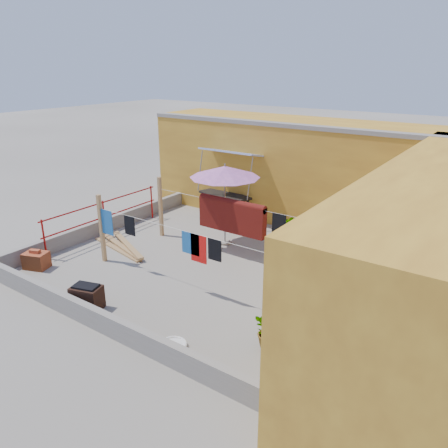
{
  "coord_description": "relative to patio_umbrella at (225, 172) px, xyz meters",
  "views": [
    {
      "loc": [
        6.04,
        -8.13,
        4.87
      ],
      "look_at": [
        0.13,
        0.3,
        1.07
      ],
      "focal_mm": 35.0,
      "sensor_mm": 36.0,
      "label": 1
    }
  ],
  "objects": [
    {
      "name": "white_basin",
      "position": [
        2.04,
        -4.57,
        -2.04
      ],
      "size": [
        0.52,
        0.52,
        0.09
      ],
      "color": "silver",
      "rests_on": "ground"
    },
    {
      "name": "wall_back",
      "position": [
        1.09,
        3.32,
        -0.48
      ],
      "size": [
        11.0,
        3.27,
        3.21
      ],
      "color": "gold",
      "rests_on": "ground"
    },
    {
      "name": "plant_back_b",
      "position": [
        4.08,
        1.04,
        -1.76
      ],
      "size": [
        0.41,
        0.41,
        0.67
      ],
      "primitive_type": "imported",
      "rotation": [
        0.0,
        0.0,
        1.48
      ],
      "color": "#175118",
      "rests_on": "ground"
    },
    {
      "name": "outdoor_table",
      "position": [
        -1.28,
        1.83,
        -1.35
      ],
      "size": [
        1.93,
        1.36,
        0.82
      ],
      "color": "black",
      "rests_on": "ground"
    },
    {
      "name": "plant_right_a",
      "position": [
        4.29,
        0.7,
        -1.71
      ],
      "size": [
        0.48,
        0.45,
        0.76
      ],
      "primitive_type": "imported",
      "rotation": [
        0.0,
        0.0,
        2.56
      ],
      "color": "#175118",
      "rests_on": "ground"
    },
    {
      "name": "green_hose",
      "position": [
        4.29,
        1.66,
        -2.06
      ],
      "size": [
        0.51,
        0.51,
        0.08
      ],
      "color": "#19731E",
      "rests_on": "ground"
    },
    {
      "name": "plant_back_a",
      "position": [
        1.53,
        1.19,
        -1.66
      ],
      "size": [
        1.01,
        0.97,
        0.87
      ],
      "primitive_type": "imported",
      "rotation": [
        0.0,
        0.0,
        0.5
      ],
      "color": "#175118",
      "rests_on": "ground"
    },
    {
      "name": "water_jug_a",
      "position": [
        3.5,
        -0.8,
        -1.95
      ],
      "size": [
        0.2,
        0.2,
        0.32
      ],
      "color": "silver",
      "rests_on": "ground"
    },
    {
      "name": "ground",
      "position": [
        0.59,
        -1.37,
        -2.09
      ],
      "size": [
        80.0,
        80.0,
        0.0
      ],
      "primitive_type": "plane",
      "color": "#9E998E",
      "rests_on": "ground"
    },
    {
      "name": "patio_umbrella",
      "position": [
        0.0,
        0.0,
        0.0
      ],
      "size": [
        2.39,
        2.39,
        2.33
      ],
      "color": "gray",
      "rests_on": "ground"
    },
    {
      "name": "brazier",
      "position": [
        -0.33,
        -4.57,
        -1.82
      ],
      "size": [
        0.71,
        0.57,
        0.55
      ],
      "color": "black",
      "rests_on": "ground"
    },
    {
      "name": "red_railing",
      "position": [
        -3.26,
        -1.57,
        -1.37
      ],
      "size": [
        0.05,
        4.2,
        1.1
      ],
      "color": "#9E120F",
      "rests_on": "ground"
    },
    {
      "name": "parapet_front",
      "position": [
        0.59,
        -4.95,
        -1.87
      ],
      "size": [
        8.3,
        0.16,
        0.44
      ],
      "primitive_type": "cube",
      "color": "gray",
      "rests_on": "ground"
    },
    {
      "name": "parapet_left",
      "position": [
        -3.49,
        -1.37,
        -1.87
      ],
      "size": [
        0.16,
        7.3,
        0.44
      ],
      "primitive_type": "cube",
      "color": "gray",
      "rests_on": "ground"
    },
    {
      "name": "plant_right_b",
      "position": [
        3.31,
        -0.83,
        -1.69
      ],
      "size": [
        0.55,
        0.57,
        0.8
      ],
      "primitive_type": "imported",
      "rotation": [
        0.0,
        0.0,
        4.03
      ],
      "color": "#175118",
      "rests_on": "ground"
    },
    {
      "name": "lumber_pile",
      "position": [
        -2.12,
        -1.97,
        -2.02
      ],
      "size": [
        2.31,
        1.08,
        0.14
      ],
      "color": "tan",
      "rests_on": "ground"
    },
    {
      "name": "brick_stack",
      "position": [
        -2.97,
        -4.04,
        -1.88
      ],
      "size": [
        0.68,
        0.59,
        0.5
      ],
      "color": "#B35429",
      "rests_on": "ground"
    },
    {
      "name": "clothesline_rig",
      "position": [
        0.6,
        -0.83,
        -1.02
      ],
      "size": [
        5.09,
        2.35,
        1.8
      ],
      "color": "tan",
      "rests_on": "ground"
    },
    {
      "name": "wall_right",
      "position": [
        5.79,
        -1.37,
        -0.49
      ],
      "size": [
        2.4,
        9.0,
        3.2
      ],
      "primitive_type": "cube",
      "color": "gold",
      "rests_on": "ground"
    },
    {
      "name": "plant_right_c",
      "position": [
        3.46,
        -3.57,
        -1.77
      ],
      "size": [
        0.74,
        0.76,
        0.64
      ],
      "primitive_type": "imported",
      "rotation": [
        0.0,
        0.0,
        5.33
      ],
      "color": "#175118",
      "rests_on": "ground"
    },
    {
      "name": "water_jug_b",
      "position": [
        3.55,
        0.71,
        -1.93
      ],
      "size": [
        0.23,
        0.23,
        0.36
      ],
      "color": "silver",
      "rests_on": "ground"
    }
  ]
}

